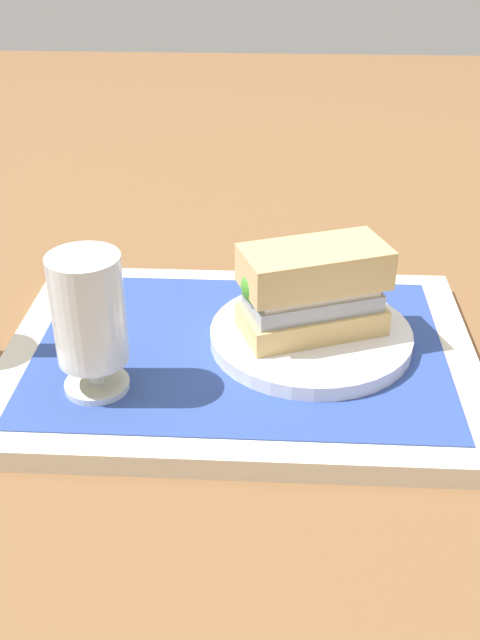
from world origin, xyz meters
The scene contains 6 objects.
ground_plane centered at (0.00, 0.00, 0.00)m, with size 3.00×3.00×0.00m, color brown.
tray centered at (0.00, 0.00, 0.01)m, with size 0.44×0.32×0.02m, color beige.
placemat centered at (0.00, 0.00, 0.02)m, with size 0.38×0.27×0.00m, color #2D4793.
plate centered at (-0.07, -0.01, 0.03)m, with size 0.19×0.19×0.01m, color white.
sandwich centered at (-0.06, -0.01, 0.08)m, with size 0.14×0.11×0.08m.
beer_glass centered at (0.12, 0.07, 0.09)m, with size 0.06×0.06×0.12m.
Camera 1 is at (-0.03, 0.59, 0.40)m, focal length 42.09 mm.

